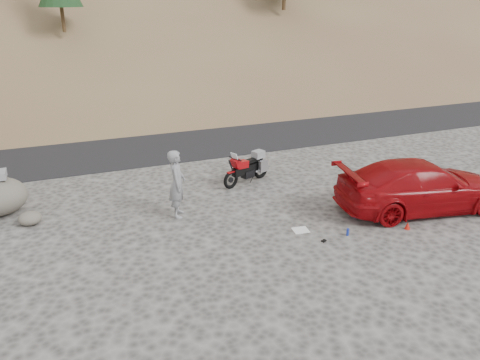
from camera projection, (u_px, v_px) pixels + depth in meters
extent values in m
plane|color=#3B3937|center=(258.00, 221.00, 12.89)|extent=(140.00, 140.00, 0.00)
cube|color=black|center=(178.00, 136.00, 20.69)|extent=(120.00, 7.00, 0.05)
cylinder|color=#382614|center=(63.00, 17.00, 21.87)|extent=(0.17, 0.17, 1.40)
torus|color=black|center=(231.00, 180.00, 15.00)|extent=(0.59, 0.32, 0.59)
cylinder|color=black|center=(231.00, 180.00, 15.00)|extent=(0.19, 0.12, 0.18)
torus|color=black|center=(261.00, 170.00, 15.89)|extent=(0.63, 0.35, 0.63)
cylinder|color=black|center=(261.00, 170.00, 15.89)|extent=(0.21, 0.14, 0.20)
cylinder|color=black|center=(232.00, 170.00, 14.92)|extent=(0.33, 0.18, 0.73)
cylinder|color=black|center=(235.00, 159.00, 14.88)|extent=(0.25, 0.53, 0.04)
cube|color=black|center=(246.00, 169.00, 15.36)|extent=(1.07, 0.61, 0.27)
cube|color=black|center=(248.00, 174.00, 15.48)|extent=(0.47, 0.40, 0.25)
cube|color=maroon|center=(241.00, 164.00, 15.14)|extent=(0.54, 0.43, 0.28)
cube|color=maroon|center=(236.00, 163.00, 14.95)|extent=(0.37, 0.38, 0.32)
cube|color=silver|center=(234.00, 156.00, 14.82)|extent=(0.20, 0.29, 0.23)
cube|color=black|center=(251.00, 161.00, 15.41)|extent=(0.53, 0.37, 0.11)
cube|color=black|center=(258.00, 159.00, 15.64)|extent=(0.35, 0.27, 0.09)
cube|color=silver|center=(263.00, 166.00, 15.57)|extent=(0.37, 0.24, 0.40)
cube|color=silver|center=(254.00, 163.00, 15.89)|extent=(0.37, 0.24, 0.40)
cube|color=gray|center=(258.00, 154.00, 15.59)|extent=(0.46, 0.42, 0.23)
cube|color=maroon|center=(231.00, 172.00, 14.90)|extent=(0.29, 0.20, 0.04)
cylinder|color=black|center=(252.00, 179.00, 15.45)|extent=(0.09, 0.18, 0.33)
cylinder|color=silver|center=(260.00, 170.00, 15.67)|extent=(0.41, 0.23, 0.12)
imported|color=gray|center=(179.00, 215.00, 13.25)|extent=(0.66, 0.81, 1.93)
imported|color=maroon|center=(418.00, 208.00, 13.68)|extent=(5.19, 2.73, 1.44)
ellipsoid|color=#534F47|center=(30.00, 218.00, 12.67)|extent=(0.74, 0.70, 0.37)
cube|color=white|center=(301.00, 230.00, 12.40)|extent=(0.45, 0.41, 0.01)
cylinder|color=navy|center=(360.00, 213.00, 13.19)|extent=(0.47, 0.28, 0.17)
cylinder|color=navy|center=(348.00, 232.00, 12.11)|extent=(0.09, 0.09, 0.19)
cone|color=red|center=(408.00, 226.00, 12.44)|extent=(0.18, 0.18, 0.20)
cube|color=black|center=(324.00, 241.00, 11.84)|extent=(0.15, 0.13, 0.04)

